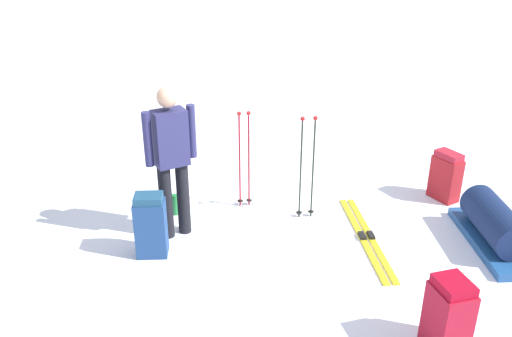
{
  "coord_description": "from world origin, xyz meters",
  "views": [
    {
      "loc": [
        -0.83,
        5.39,
        3.23
      ],
      "look_at": [
        0.0,
        0.0,
        0.7
      ],
      "focal_mm": 38.27,
      "sensor_mm": 36.0,
      "label": 1
    }
  ],
  "objects_px": {
    "ski_poles_planted_near": "(244,154)",
    "thermos_bottle": "(175,205)",
    "skier_standing": "(171,155)",
    "backpack_bright": "(446,176)",
    "backpack_small_spare": "(448,316)",
    "ski_poles_planted_far": "(307,163)",
    "backpack_large_dark": "(151,226)",
    "gear_sled": "(494,226)",
    "ski_pair_near": "(366,237)"
  },
  "relations": [
    {
      "from": "backpack_bright",
      "to": "ski_poles_planted_near",
      "type": "distance_m",
      "value": 2.52
    },
    {
      "from": "thermos_bottle",
      "to": "backpack_bright",
      "type": "bearing_deg",
      "value": -164.36
    },
    {
      "from": "skier_standing",
      "to": "backpack_large_dark",
      "type": "xyz_separation_m",
      "value": [
        0.13,
        0.43,
        -0.61
      ]
    },
    {
      "from": "skier_standing",
      "to": "ski_poles_planted_near",
      "type": "relative_size",
      "value": 1.4
    },
    {
      "from": "backpack_small_spare",
      "to": "ski_poles_planted_near",
      "type": "bearing_deg",
      "value": -46.72
    },
    {
      "from": "skier_standing",
      "to": "backpack_bright",
      "type": "xyz_separation_m",
      "value": [
        -3.07,
        -1.31,
        -0.65
      ]
    },
    {
      "from": "backpack_small_spare",
      "to": "ski_poles_planted_near",
      "type": "distance_m",
      "value": 2.98
    },
    {
      "from": "ski_poles_planted_near",
      "to": "ski_poles_planted_far",
      "type": "bearing_deg",
      "value": 167.14
    },
    {
      "from": "ski_pair_near",
      "to": "backpack_bright",
      "type": "distance_m",
      "value": 1.49
    },
    {
      "from": "skier_standing",
      "to": "ski_poles_planted_near",
      "type": "height_order",
      "value": "skier_standing"
    },
    {
      "from": "ski_poles_planted_far",
      "to": "thermos_bottle",
      "type": "distance_m",
      "value": 1.64
    },
    {
      "from": "skier_standing",
      "to": "backpack_small_spare",
      "type": "xyz_separation_m",
      "value": [
        -2.67,
        1.38,
        -0.63
      ]
    },
    {
      "from": "backpack_large_dark",
      "to": "ski_poles_planted_far",
      "type": "bearing_deg",
      "value": -146.02
    },
    {
      "from": "ski_poles_planted_near",
      "to": "gear_sled",
      "type": "height_order",
      "value": "ski_poles_planted_near"
    },
    {
      "from": "backpack_bright",
      "to": "backpack_small_spare",
      "type": "xyz_separation_m",
      "value": [
        0.4,
        2.7,
        0.02
      ]
    },
    {
      "from": "ski_poles_planted_near",
      "to": "thermos_bottle",
      "type": "xyz_separation_m",
      "value": [
        0.77,
        0.35,
        -0.55
      ]
    },
    {
      "from": "backpack_small_spare",
      "to": "ski_poles_planted_far",
      "type": "relative_size",
      "value": 0.53
    },
    {
      "from": "skier_standing",
      "to": "backpack_large_dark",
      "type": "bearing_deg",
      "value": 72.73
    },
    {
      "from": "thermos_bottle",
      "to": "ski_poles_planted_far",
      "type": "bearing_deg",
      "value": -173.21
    },
    {
      "from": "skier_standing",
      "to": "ski_poles_planted_far",
      "type": "xyz_separation_m",
      "value": [
        -1.39,
        -0.6,
        -0.26
      ]
    },
    {
      "from": "skier_standing",
      "to": "ski_poles_planted_near",
      "type": "xyz_separation_m",
      "value": [
        -0.64,
        -0.77,
        -0.28
      ]
    },
    {
      "from": "backpack_bright",
      "to": "ski_poles_planted_far",
      "type": "bearing_deg",
      "value": 23.08
    },
    {
      "from": "gear_sled",
      "to": "skier_standing",
      "type": "bearing_deg",
      "value": 4.97
    },
    {
      "from": "backpack_large_dark",
      "to": "ski_poles_planted_near",
      "type": "relative_size",
      "value": 0.57
    },
    {
      "from": "skier_standing",
      "to": "backpack_small_spare",
      "type": "distance_m",
      "value": 3.07
    },
    {
      "from": "skier_standing",
      "to": "ski_pair_near",
      "type": "bearing_deg",
      "value": -173.88
    },
    {
      "from": "backpack_bright",
      "to": "backpack_large_dark",
      "type": "bearing_deg",
      "value": 28.55
    },
    {
      "from": "ski_pair_near",
      "to": "backpack_large_dark",
      "type": "bearing_deg",
      "value": 16.32
    },
    {
      "from": "skier_standing",
      "to": "backpack_large_dark",
      "type": "height_order",
      "value": "skier_standing"
    },
    {
      "from": "ski_pair_near",
      "to": "ski_poles_planted_far",
      "type": "relative_size",
      "value": 1.37
    },
    {
      "from": "backpack_bright",
      "to": "ski_poles_planted_near",
      "type": "height_order",
      "value": "ski_poles_planted_near"
    },
    {
      "from": "backpack_large_dark",
      "to": "ski_poles_planted_far",
      "type": "distance_m",
      "value": 1.87
    },
    {
      "from": "ski_pair_near",
      "to": "thermos_bottle",
      "type": "distance_m",
      "value": 2.24
    },
    {
      "from": "backpack_large_dark",
      "to": "gear_sled",
      "type": "relative_size",
      "value": 0.5
    },
    {
      "from": "thermos_bottle",
      "to": "backpack_large_dark",
      "type": "bearing_deg",
      "value": 90.22
    },
    {
      "from": "backpack_bright",
      "to": "backpack_small_spare",
      "type": "relative_size",
      "value": 0.95
    },
    {
      "from": "ski_pair_near",
      "to": "ski_poles_planted_near",
      "type": "height_order",
      "value": "ski_poles_planted_near"
    },
    {
      "from": "ski_pair_near",
      "to": "backpack_small_spare",
      "type": "distance_m",
      "value": 1.74
    },
    {
      "from": "backpack_small_spare",
      "to": "ski_poles_planted_far",
      "type": "bearing_deg",
      "value": -57.22
    },
    {
      "from": "ski_poles_planted_near",
      "to": "thermos_bottle",
      "type": "bearing_deg",
      "value": 24.56
    },
    {
      "from": "ski_poles_planted_near",
      "to": "gear_sled",
      "type": "relative_size",
      "value": 0.86
    },
    {
      "from": "skier_standing",
      "to": "ski_pair_near",
      "type": "distance_m",
      "value": 2.31
    },
    {
      "from": "ski_poles_planted_near",
      "to": "backpack_large_dark",
      "type": "bearing_deg",
      "value": 57.27
    },
    {
      "from": "backpack_large_dark",
      "to": "backpack_bright",
      "type": "height_order",
      "value": "backpack_large_dark"
    },
    {
      "from": "ski_poles_planted_near",
      "to": "gear_sled",
      "type": "bearing_deg",
      "value": 170.36
    },
    {
      "from": "backpack_small_spare",
      "to": "thermos_bottle",
      "type": "bearing_deg",
      "value": -32.73
    },
    {
      "from": "backpack_large_dark",
      "to": "backpack_small_spare",
      "type": "xyz_separation_m",
      "value": [
        -2.8,
        0.96,
        -0.02
      ]
    },
    {
      "from": "thermos_bottle",
      "to": "ski_poles_planted_near",
      "type": "bearing_deg",
      "value": -155.44
    },
    {
      "from": "ski_poles_planted_far",
      "to": "gear_sled",
      "type": "bearing_deg",
      "value": 171.57
    },
    {
      "from": "backpack_bright",
      "to": "ski_poles_planted_near",
      "type": "relative_size",
      "value": 0.52
    }
  ]
}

